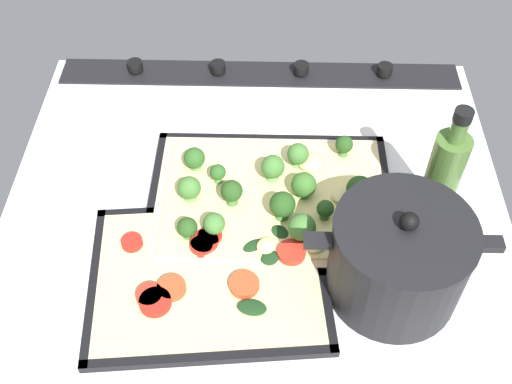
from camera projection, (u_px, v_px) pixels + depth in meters
ground_plane at (255, 220)px, 95.39cm from camera, size 76.67×73.27×3.00cm
stove_control_panel at (260, 73)px, 115.42cm from camera, size 73.60×7.00×2.60cm
baking_tray_front at (271, 202)px, 95.36cm from camera, size 37.16×27.61×1.30cm
broccoli_pizza at (274, 196)px, 93.65cm from camera, size 34.75×25.21×6.11cm
baking_tray_back at (209, 279)px, 86.29cm from camera, size 34.79×28.12×1.30cm
veggie_pizza_back at (208, 275)px, 85.83cm from camera, size 32.19×25.51×1.90cm
cooking_pot at (398, 258)px, 80.88cm from camera, size 25.04×18.20×15.68cm
oil_bottle at (442, 176)px, 87.45cm from camera, size 4.94×4.94×21.40cm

